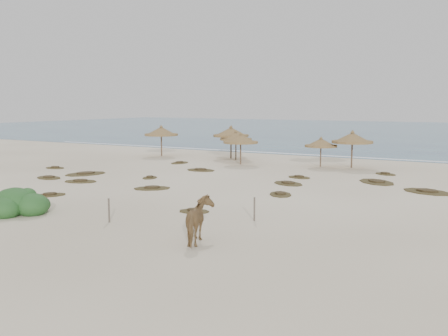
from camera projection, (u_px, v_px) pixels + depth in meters
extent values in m
plane|color=#F1E2C6|center=(153.00, 197.00, 27.71)|extent=(160.00, 160.00, 0.00)
cube|color=navy|center=(403.00, 131.00, 92.33)|extent=(200.00, 100.00, 0.01)
cube|color=white|center=(313.00, 155.00, 50.11)|extent=(70.00, 0.60, 0.01)
cylinder|color=brown|center=(161.00, 144.00, 49.21)|extent=(0.13, 0.13, 2.31)
cylinder|color=olive|center=(161.00, 135.00, 49.09)|extent=(3.76, 3.76, 0.20)
cone|color=olive|center=(161.00, 131.00, 49.04)|extent=(3.63, 3.63, 0.82)
cone|color=olive|center=(161.00, 126.00, 48.98)|extent=(0.40, 0.40, 0.24)
cylinder|color=brown|center=(231.00, 146.00, 47.19)|extent=(0.13, 0.13, 2.35)
cylinder|color=olive|center=(231.00, 136.00, 47.06)|extent=(4.20, 4.20, 0.20)
cone|color=olive|center=(231.00, 132.00, 47.01)|extent=(4.06, 4.06, 0.84)
cone|color=olive|center=(231.00, 126.00, 46.95)|extent=(0.40, 0.40, 0.25)
cylinder|color=brown|center=(236.00, 148.00, 46.08)|extent=(0.12, 0.12, 2.07)
cylinder|color=olive|center=(236.00, 139.00, 45.97)|extent=(3.88, 3.88, 0.18)
cone|color=olive|center=(236.00, 136.00, 45.93)|extent=(3.75, 3.75, 0.74)
cone|color=olive|center=(236.00, 131.00, 45.87)|extent=(0.35, 0.35, 0.22)
cylinder|color=brown|center=(241.00, 152.00, 42.47)|extent=(0.12, 0.12, 2.07)
cylinder|color=olive|center=(241.00, 142.00, 42.36)|extent=(3.43, 3.43, 0.18)
cone|color=olive|center=(241.00, 138.00, 42.32)|extent=(3.31, 3.31, 0.74)
cone|color=olive|center=(241.00, 133.00, 42.26)|extent=(0.35, 0.35, 0.22)
cylinder|color=brown|center=(321.00, 155.00, 40.89)|extent=(0.11, 0.11, 1.87)
cylinder|color=olive|center=(321.00, 146.00, 40.79)|extent=(3.38, 3.38, 0.16)
cone|color=olive|center=(321.00, 142.00, 40.75)|extent=(3.27, 3.27, 0.67)
cone|color=olive|center=(321.00, 138.00, 40.70)|extent=(0.32, 0.32, 0.20)
cylinder|color=brown|center=(352.00, 154.00, 40.22)|extent=(0.13, 0.13, 2.29)
cylinder|color=olive|center=(352.00, 142.00, 40.09)|extent=(4.33, 4.33, 0.20)
cone|color=olive|center=(352.00, 137.00, 40.05)|extent=(4.18, 4.18, 0.82)
cone|color=olive|center=(353.00, 131.00, 39.98)|extent=(0.39, 0.39, 0.24)
imported|color=olive|center=(200.00, 221.00, 18.54)|extent=(1.67, 2.22, 1.71)
cylinder|color=brown|center=(109.00, 210.00, 21.79)|extent=(0.09, 0.09, 1.07)
cylinder|color=brown|center=(254.00, 209.00, 22.08)|extent=(0.09, 0.09, 1.06)
ellipsoid|color=#32632A|center=(15.00, 203.00, 23.56)|extent=(1.90, 1.90, 1.43)
ellipsoid|color=#32632A|center=(32.00, 205.00, 23.40)|extent=(1.52, 1.52, 1.14)
ellipsoid|color=#32632A|center=(11.00, 201.00, 24.27)|extent=(1.62, 1.62, 1.21)
ellipsoid|color=#32632A|center=(6.00, 209.00, 22.91)|extent=(1.43, 1.43, 1.07)
ellipsoid|color=#32632A|center=(1.00, 207.00, 23.36)|extent=(1.33, 1.33, 1.00)
ellipsoid|color=#32632A|center=(38.00, 205.00, 24.05)|extent=(1.14, 1.14, 0.86)
ellipsoid|color=#32632A|center=(27.00, 195.00, 23.79)|extent=(0.86, 0.86, 0.64)
ellipsoid|color=#32632A|center=(12.00, 194.00, 23.74)|extent=(0.76, 0.76, 0.57)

